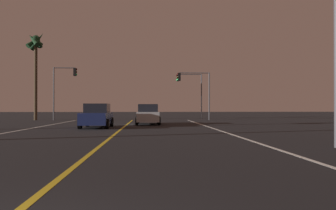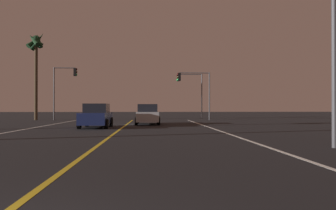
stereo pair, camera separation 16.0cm
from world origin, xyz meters
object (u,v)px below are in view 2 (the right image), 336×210
(traffic_light_near_left, at_px, (65,82))
(car_ahead_far, at_px, (148,115))
(traffic_light_near_right, at_px, (194,84))
(car_oncoming, at_px, (96,116))
(palm_tree_left_far, at_px, (36,50))
(traffic_light_far_right, at_px, (190,85))

(traffic_light_near_left, bearing_deg, car_ahead_far, -45.35)
(car_ahead_far, relative_size, traffic_light_near_right, 0.80)
(car_oncoming, height_order, traffic_light_near_left, traffic_light_near_left)
(car_ahead_far, xyz_separation_m, palm_tree_left_far, (-12.56, 9.76, 7.06))
(car_ahead_far, bearing_deg, traffic_light_far_right, -19.94)
(palm_tree_left_far, bearing_deg, traffic_light_near_left, -5.91)
(traffic_light_near_right, height_order, traffic_light_near_left, traffic_light_near_left)
(car_oncoming, xyz_separation_m, traffic_light_near_left, (-5.70, 13.57, 3.49))
(car_oncoming, height_order, traffic_light_near_right, traffic_light_near_right)
(traffic_light_near_left, distance_m, palm_tree_left_far, 4.84)
(palm_tree_left_far, bearing_deg, traffic_light_far_right, 16.02)
(car_oncoming, distance_m, traffic_light_near_right, 16.49)
(traffic_light_near_right, height_order, palm_tree_left_far, palm_tree_left_far)
(car_ahead_far, height_order, traffic_light_near_left, traffic_light_near_left)
(traffic_light_near_right, height_order, traffic_light_far_right, traffic_light_far_right)
(traffic_light_near_right, relative_size, traffic_light_far_right, 0.93)
(traffic_light_near_right, bearing_deg, car_oncoming, 57.05)
(traffic_light_far_right, bearing_deg, car_ahead_far, 70.06)
(traffic_light_near_right, bearing_deg, palm_tree_left_far, -1.09)
(traffic_light_near_right, distance_m, traffic_light_far_right, 5.51)
(palm_tree_left_far, bearing_deg, car_ahead_far, -37.85)
(traffic_light_near_right, xyz_separation_m, traffic_light_far_right, (0.23, 5.50, 0.25))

